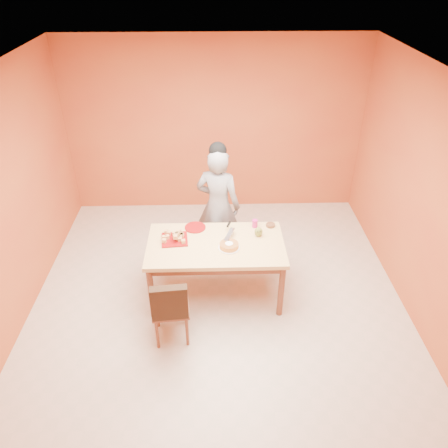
{
  "coord_description": "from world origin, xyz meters",
  "views": [
    {
      "loc": [
        -0.04,
        -3.85,
        3.71
      ],
      "look_at": [
        0.07,
        0.3,
        1.02
      ],
      "focal_mm": 35.0,
      "sensor_mm": 36.0,
      "label": 1
    }
  ],
  "objects_px": {
    "dining_table": "(216,250)",
    "red_dinner_plate": "(195,227)",
    "dining_chair": "(170,307)",
    "person": "(218,206)",
    "sponge_cake": "(229,245)",
    "magenta_glass": "(255,223)",
    "checker_tin": "(270,225)",
    "egg_ornament": "(259,232)",
    "pastry_platter": "(175,239)"
  },
  "relations": [
    {
      "from": "dining_table",
      "to": "red_dinner_plate",
      "type": "bearing_deg",
      "value": 126.16
    },
    {
      "from": "dining_chair",
      "to": "person",
      "type": "bearing_deg",
      "value": 64.48
    },
    {
      "from": "sponge_cake",
      "to": "magenta_glass",
      "type": "bearing_deg",
      "value": 52.55
    },
    {
      "from": "red_dinner_plate",
      "to": "checker_tin",
      "type": "bearing_deg",
      "value": 0.7
    },
    {
      "from": "dining_table",
      "to": "person",
      "type": "xyz_separation_m",
      "value": [
        0.04,
        0.78,
        0.14
      ]
    },
    {
      "from": "sponge_cake",
      "to": "egg_ornament",
      "type": "bearing_deg",
      "value": 33.02
    },
    {
      "from": "sponge_cake",
      "to": "egg_ornament",
      "type": "xyz_separation_m",
      "value": [
        0.36,
        0.23,
        0.02
      ]
    },
    {
      "from": "person",
      "to": "pastry_platter",
      "type": "distance_m",
      "value": 0.87
    },
    {
      "from": "egg_ornament",
      "to": "checker_tin",
      "type": "bearing_deg",
      "value": 47.94
    },
    {
      "from": "person",
      "to": "checker_tin",
      "type": "distance_m",
      "value": 0.77
    },
    {
      "from": "person",
      "to": "pastry_platter",
      "type": "bearing_deg",
      "value": 71.09
    },
    {
      "from": "dining_chair",
      "to": "magenta_glass",
      "type": "xyz_separation_m",
      "value": [
        0.98,
        1.05,
        0.36
      ]
    },
    {
      "from": "dining_chair",
      "to": "checker_tin",
      "type": "height_order",
      "value": "dining_chair"
    },
    {
      "from": "dining_table",
      "to": "checker_tin",
      "type": "distance_m",
      "value": 0.77
    },
    {
      "from": "person",
      "to": "pastry_platter",
      "type": "height_order",
      "value": "person"
    },
    {
      "from": "person",
      "to": "sponge_cake",
      "type": "bearing_deg",
      "value": 115.25
    },
    {
      "from": "dining_table",
      "to": "pastry_platter",
      "type": "xyz_separation_m",
      "value": [
        -0.48,
        0.08,
        0.1
      ]
    },
    {
      "from": "magenta_glass",
      "to": "dining_chair",
      "type": "bearing_deg",
      "value": -133.08
    },
    {
      "from": "sponge_cake",
      "to": "checker_tin",
      "type": "bearing_deg",
      "value": 40.03
    },
    {
      "from": "dining_table",
      "to": "egg_ornament",
      "type": "xyz_separation_m",
      "value": [
        0.51,
        0.14,
        0.15
      ]
    },
    {
      "from": "checker_tin",
      "to": "magenta_glass",
      "type": "bearing_deg",
      "value": -177.68
    },
    {
      "from": "dining_chair",
      "to": "checker_tin",
      "type": "xyz_separation_m",
      "value": [
        1.18,
        1.06,
        0.33
      ]
    },
    {
      "from": "dining_chair",
      "to": "pastry_platter",
      "type": "xyz_separation_m",
      "value": [
        0.01,
        0.79,
        0.32
      ]
    },
    {
      "from": "sponge_cake",
      "to": "red_dinner_plate",
      "type": "bearing_deg",
      "value": 132.73
    },
    {
      "from": "red_dinner_plate",
      "to": "person",
      "type": "bearing_deg",
      "value": 56.63
    },
    {
      "from": "magenta_glass",
      "to": "checker_tin",
      "type": "bearing_deg",
      "value": 2.32
    },
    {
      "from": "dining_table",
      "to": "sponge_cake",
      "type": "relative_size",
      "value": 7.3
    },
    {
      "from": "dining_chair",
      "to": "magenta_glass",
      "type": "distance_m",
      "value": 1.48
    },
    {
      "from": "checker_tin",
      "to": "dining_chair",
      "type": "bearing_deg",
      "value": -138.03
    },
    {
      "from": "dining_chair",
      "to": "checker_tin",
      "type": "bearing_deg",
      "value": 36.39
    },
    {
      "from": "sponge_cake",
      "to": "magenta_glass",
      "type": "xyz_separation_m",
      "value": [
        0.33,
        0.44,
        0.01
      ]
    },
    {
      "from": "red_dinner_plate",
      "to": "egg_ornament",
      "type": "distance_m",
      "value": 0.79
    },
    {
      "from": "dining_table",
      "to": "sponge_cake",
      "type": "height_order",
      "value": "sponge_cake"
    },
    {
      "from": "pastry_platter",
      "to": "checker_tin",
      "type": "bearing_deg",
      "value": 12.9
    },
    {
      "from": "pastry_platter",
      "to": "red_dinner_plate",
      "type": "relative_size",
      "value": 1.17
    },
    {
      "from": "person",
      "to": "checker_tin",
      "type": "bearing_deg",
      "value": 164.14
    },
    {
      "from": "dining_chair",
      "to": "egg_ornament",
      "type": "bearing_deg",
      "value": 34.5
    },
    {
      "from": "person",
      "to": "sponge_cake",
      "type": "xyz_separation_m",
      "value": [
        0.11,
        -0.87,
        -0.01
      ]
    },
    {
      "from": "red_dinner_plate",
      "to": "magenta_glass",
      "type": "xyz_separation_m",
      "value": [
        0.73,
        0.0,
        0.04
      ]
    },
    {
      "from": "pastry_platter",
      "to": "checker_tin",
      "type": "height_order",
      "value": "checker_tin"
    },
    {
      "from": "egg_ornament",
      "to": "checker_tin",
      "type": "distance_m",
      "value": 0.27
    },
    {
      "from": "checker_tin",
      "to": "person",
      "type": "bearing_deg",
      "value": 145.98
    },
    {
      "from": "magenta_glass",
      "to": "checker_tin",
      "type": "xyz_separation_m",
      "value": [
        0.19,
        0.01,
        -0.03
      ]
    },
    {
      "from": "dining_chair",
      "to": "sponge_cake",
      "type": "distance_m",
      "value": 0.96
    },
    {
      "from": "pastry_platter",
      "to": "sponge_cake",
      "type": "relative_size",
      "value": 1.37
    },
    {
      "from": "dining_chair",
      "to": "checker_tin",
      "type": "relative_size",
      "value": 7.85
    },
    {
      "from": "person",
      "to": "egg_ornament",
      "type": "relative_size",
      "value": 13.32
    },
    {
      "from": "red_dinner_plate",
      "to": "checker_tin",
      "type": "height_order",
      "value": "checker_tin"
    },
    {
      "from": "pastry_platter",
      "to": "dining_chair",
      "type": "bearing_deg",
      "value": -91.01
    },
    {
      "from": "person",
      "to": "egg_ornament",
      "type": "bearing_deg",
      "value": 144.31
    }
  ]
}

